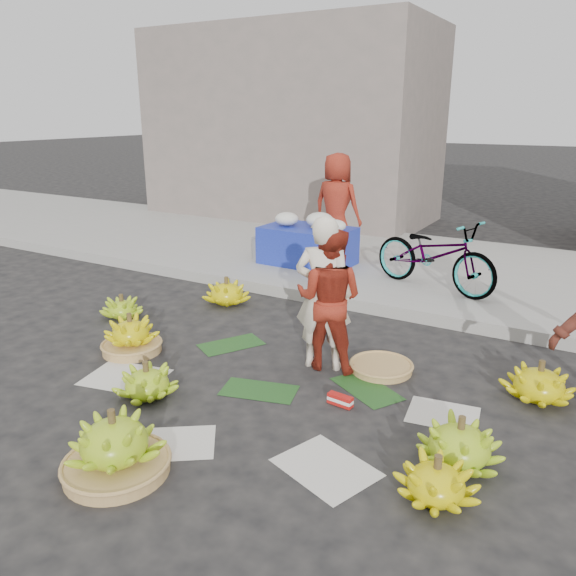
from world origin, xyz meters
The scene contains 22 objects.
ground centered at (0.00, 0.00, 0.00)m, with size 80.00×80.00×0.00m, color black.
curb centered at (0.00, 2.20, 0.07)m, with size 40.00×0.25×0.15m, color gray.
sidewalk centered at (0.00, 4.30, 0.06)m, with size 40.00×4.00×0.12m, color gray.
building_left centered at (-4.00, 7.20, 2.00)m, with size 6.00×3.00×4.00m, color slate.
newspaper_scatter centered at (0.00, -0.80, 0.00)m, with size 3.20×1.80×0.00m, color silver, non-canonical shape.
banana_leaves centered at (-0.10, 0.20, 0.00)m, with size 2.00×1.00×0.00m, color #174216, non-canonical shape.
banana_bunch_0 centered at (-1.66, -0.15, 0.17)m, with size 0.58×0.58×0.41m.
banana_bunch_1 centered at (-0.86, -0.77, 0.14)m, with size 0.67×0.67×0.33m.
banana_bunch_2 centered at (-0.29, -1.66, 0.21)m, with size 0.73×0.73×0.48m.
banana_bunch_3 centered at (1.64, -0.86, 0.14)m, with size 0.55×0.55×0.32m.
banana_bunch_4 centered at (1.67, -0.40, 0.16)m, with size 0.67×0.67×0.37m.
banana_bunch_5 centered at (2.02, 0.85, 0.16)m, with size 0.66×0.66×0.36m.
banana_bunch_6 centered at (-2.47, 0.51, 0.12)m, with size 0.48×0.48×0.29m.
banana_bunch_7 centered at (-1.71, 1.53, 0.16)m, with size 0.69×0.69×0.36m.
basket_spare centered at (0.68, 0.71, 0.03)m, with size 0.57×0.57×0.07m, color #A47B44.
incense_stack centered at (0.62, -0.08, 0.05)m, with size 0.22×0.07×0.09m, color red.
vendor_cream centered at (0.15, 0.53, 0.73)m, with size 0.53×0.35×1.46m, color #F6E8CF.
vendor_red centered at (0.19, 0.56, 0.67)m, with size 0.65×0.51×1.34m, color #9C2B18.
flower_table centered at (-1.54, 3.39, 0.44)m, with size 1.35×0.87×0.77m.
grey_bucket centered at (-2.33, 3.29, 0.29)m, with size 0.29×0.29×0.33m, color slate.
flower_vendor centered at (-1.39, 4.05, 0.92)m, with size 0.79×0.51×1.61m, color #9C2B18.
bicycle centered at (0.45, 3.10, 0.58)m, with size 1.75×0.61×0.92m, color gray.
Camera 1 is at (2.32, -3.87, 2.33)m, focal length 35.00 mm.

